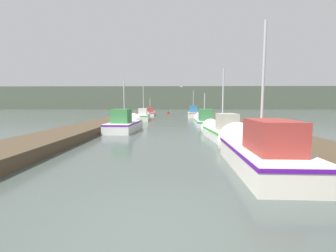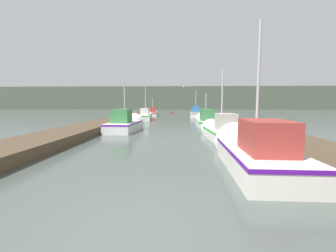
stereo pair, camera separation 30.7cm
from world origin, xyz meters
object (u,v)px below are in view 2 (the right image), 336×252
fishing_boat_3 (205,120)px  seagull_lead (184,87)px  fishing_boat_0 (252,150)px  fishing_boat_5 (196,114)px  fishing_boat_4 (146,116)px  fishing_boat_2 (126,124)px  fishing_boat_6 (153,113)px  mooring_piling_0 (220,120)px  mooring_piling_1 (151,111)px  fishing_boat_1 (220,131)px  channel_buoy (171,113)px

fishing_boat_3 → seagull_lead: (-1.92, 5.12, 3.47)m
fishing_boat_0 → fishing_boat_5: bearing=91.1°
fishing_boat_4 → fishing_boat_5: 8.00m
fishing_boat_4 → fishing_boat_3: bearing=-44.0°
fishing_boat_2 → fishing_boat_4: 10.61m
fishing_boat_6 → mooring_piling_0: bearing=-69.5°
fishing_boat_3 → fishing_boat_4: fishing_boat_4 is taller
fishing_boat_2 → fishing_boat_6: fishing_boat_2 is taller
fishing_boat_0 → fishing_boat_4: (-6.17, 19.62, -0.03)m
mooring_piling_1 → seagull_lead: seagull_lead is taller
fishing_boat_0 → mooring_piling_1: 33.44m
fishing_boat_1 → seagull_lead: seagull_lead is taller
channel_buoy → fishing_boat_0: bearing=-84.3°
fishing_boat_1 → fishing_boat_2: 7.12m
fishing_boat_2 → mooring_piling_0: size_ratio=4.76×
fishing_boat_2 → mooring_piling_1: (-1.00, 23.67, 0.01)m
fishing_boat_2 → fishing_boat_3: bearing=41.5°
fishing_boat_1 → channel_buoy: 30.41m
fishing_boat_4 → mooring_piling_0: 10.69m
channel_buoy → fishing_boat_1: bearing=-83.3°
fishing_boat_3 → fishing_boat_6: (-6.60, 14.97, -0.00)m
mooring_piling_1 → fishing_boat_6: bearing=-77.7°
fishing_boat_5 → mooring_piling_0: (1.02, -12.57, 0.05)m
fishing_boat_1 → seagull_lead: 14.38m
fishing_boat_2 → channel_buoy: 26.71m
fishing_boat_4 → channel_buoy: bearing=77.2°
fishing_boat_1 → fishing_boat_5: bearing=85.8°
fishing_boat_5 → channel_buoy: (-3.74, 11.13, -0.35)m
fishing_boat_5 → mooring_piling_1: bearing=136.2°
fishing_boat_2 → mooring_piling_1: 23.69m
fishing_boat_0 → channel_buoy: size_ratio=5.18×
fishing_boat_2 → mooring_piling_1: fishing_boat_2 is taller
fishing_boat_3 → seagull_lead: seagull_lead is taller
fishing_boat_2 → mooring_piling_0: fishing_boat_2 is taller
fishing_boat_3 → fishing_boat_1: bearing=-89.7°
fishing_boat_5 → fishing_boat_2: bearing=-107.8°
fishing_boat_1 → fishing_boat_4: fishing_boat_4 is taller
fishing_boat_4 → seagull_lead: size_ratio=12.89×
fishing_boat_1 → mooring_piling_1: size_ratio=5.39×
fishing_boat_0 → mooring_piling_0: (1.22, 11.89, 0.07)m
fishing_boat_4 → fishing_boat_5: fishing_boat_4 is taller
fishing_boat_1 → fishing_boat_6: bearing=101.3°
fishing_boat_2 → seagull_lead: 11.67m
fishing_boat_2 → fishing_boat_6: (-0.22, 20.07, -0.07)m
mooring_piling_0 → mooring_piling_1: size_ratio=1.14×
fishing_boat_3 → mooring_piling_0: 2.43m
seagull_lead → mooring_piling_1: bearing=-20.5°
fishing_boat_2 → mooring_piling_0: bearing=24.3°
fishing_boat_2 → channel_buoy: (2.58, 26.58, -0.32)m
fishing_boat_2 → channel_buoy: bearing=87.3°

